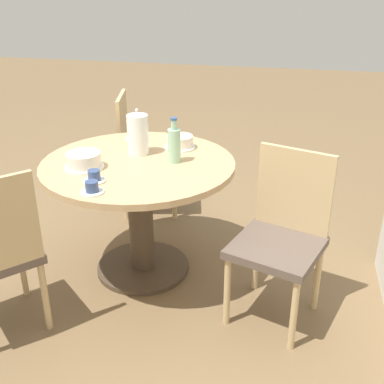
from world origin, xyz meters
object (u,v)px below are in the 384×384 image
coffee_pot (138,133)px  water_bottle (174,144)px  cake_main (84,161)px  cup_c (94,177)px  chair_c (282,234)px  cup_b (135,136)px  chair_a (142,150)px  cup_a (92,188)px  cake_second (180,142)px

coffee_pot → water_bottle: 0.25m
cake_main → cup_c: bearing=38.9°
chair_c → cup_b: bearing=167.7°
chair_c → water_bottle: size_ratio=3.49×
chair_a → cake_main: size_ratio=4.12×
cup_a → cup_c: size_ratio=1.00×
cake_second → cup_a: bearing=-20.0°
cup_b → coffee_pot: bearing=23.7°
chair_a → cup_a: 1.31m
coffee_pot → cake_main: coffee_pot is taller
chair_c → cake_main: size_ratio=4.12×
cup_a → cup_b: size_ratio=1.00×
cake_second → cup_c: bearing=-27.5°
coffee_pot → cup_a: (0.57, -0.05, -0.10)m
water_bottle → cake_second: 0.24m
coffee_pot → cup_b: bearing=-156.3°
coffee_pot → water_bottle: (0.08, 0.24, -0.02)m
cup_a → cup_b: (-0.82, -0.06, 0.00)m
water_bottle → cake_second: size_ratio=1.35×
chair_c → cake_second: bearing=162.0°
chair_c → cup_a: bearing=-147.2°
water_bottle → cup_b: size_ratio=2.20×
water_bottle → cup_a: 0.57m
coffee_pot → cake_second: coffee_pot is taller
cake_second → cup_a: size_ratio=1.63×
cup_c → water_bottle: bearing=136.9°
coffee_pot → cake_main: size_ratio=1.25×
cake_second → chair_a: bearing=-141.8°
cake_main → cup_b: 0.54m
cup_a → coffee_pot: bearing=175.2°
water_bottle → cup_c: (0.35, -0.33, -0.08)m
chair_c → cup_a: size_ratio=7.69×
cake_main → cup_c: 0.20m
coffee_pot → chair_a: bearing=-162.6°
chair_c → coffee_pot: coffee_pot is taller
water_bottle → cup_c: water_bottle is taller
cup_a → cup_b: same height
chair_c → cake_main: 1.13m
chair_a → cake_main: (0.98, -0.00, 0.29)m
cake_main → cup_a: (0.29, 0.17, -0.02)m
chair_c → coffee_pot: bearing=177.2°
cake_main → cup_c: size_ratio=1.86×
chair_c → cup_b: chair_c is taller
coffee_pot → cake_second: size_ratio=1.43×
cup_c → cake_second: bearing=152.5°
coffee_pot → cake_second: 0.27m
coffee_pot → cake_main: (0.28, -0.22, -0.08)m
cake_second → cup_c: size_ratio=1.63×
water_bottle → cup_b: (-0.33, -0.35, -0.08)m
water_bottle → cake_second: (-0.23, -0.03, -0.07)m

